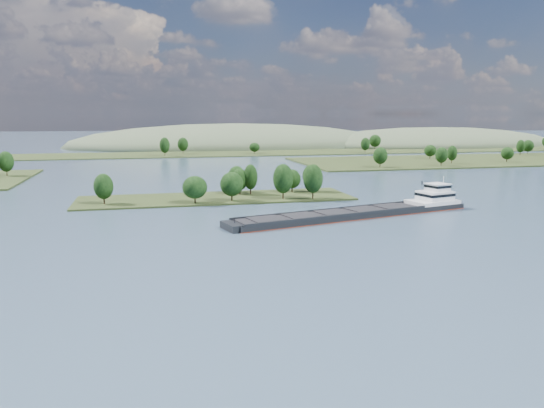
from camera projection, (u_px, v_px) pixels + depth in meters
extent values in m
plane|color=#395364|center=(246.00, 234.00, 138.05)|extent=(1800.00, 1800.00, 0.00)
cube|color=#253116|center=(216.00, 199.00, 195.58)|extent=(100.00, 30.00, 1.20)
cylinder|color=black|center=(283.00, 193.00, 191.58)|extent=(0.50, 0.50, 4.16)
ellipsoid|color=black|center=(283.00, 179.00, 190.69)|extent=(7.41, 7.41, 10.70)
cylinder|color=black|center=(237.00, 188.00, 208.68)|extent=(0.50, 0.50, 3.36)
ellipsoid|color=black|center=(237.00, 177.00, 207.96)|extent=(7.11, 7.11, 8.63)
cylinder|color=black|center=(232.00, 196.00, 187.53)|extent=(0.50, 0.50, 3.36)
ellipsoid|color=black|center=(232.00, 184.00, 186.82)|extent=(8.34, 8.34, 8.63)
cylinder|color=black|center=(240.00, 190.00, 202.35)|extent=(0.50, 0.50, 3.25)
ellipsoid|color=black|center=(240.00, 179.00, 201.65)|extent=(6.27, 6.27, 8.36)
cylinder|color=black|center=(195.00, 199.00, 182.75)|extent=(0.50, 0.50, 3.09)
ellipsoid|color=black|center=(195.00, 187.00, 182.09)|extent=(8.62, 8.62, 7.94)
cylinder|color=black|center=(104.00, 199.00, 180.72)|extent=(0.50, 0.50, 3.43)
ellipsoid|color=black|center=(103.00, 186.00, 179.98)|extent=(6.63, 6.63, 8.83)
cylinder|color=black|center=(251.00, 189.00, 202.28)|extent=(0.50, 0.50, 3.79)
ellipsoid|color=black|center=(251.00, 177.00, 201.47)|extent=(5.45, 5.45, 9.76)
cylinder|color=black|center=(311.00, 187.00, 209.46)|extent=(0.50, 0.50, 3.52)
ellipsoid|color=black|center=(311.00, 176.00, 208.71)|extent=(7.12, 7.12, 9.05)
cylinder|color=black|center=(313.00, 193.00, 192.38)|extent=(0.50, 0.50, 4.11)
ellipsoid|color=black|center=(313.00, 179.00, 191.50)|extent=(7.28, 7.28, 10.57)
cylinder|color=black|center=(292.00, 188.00, 208.43)|extent=(0.50, 0.50, 2.94)
ellipsoid|color=black|center=(292.00, 179.00, 207.80)|extent=(6.81, 6.81, 7.56)
cylinder|color=black|center=(7.00, 172.00, 261.43)|extent=(0.50, 0.50, 3.98)
ellipsoid|color=black|center=(6.00, 162.00, 260.58)|extent=(7.53, 7.53, 10.25)
cube|color=#253116|center=(527.00, 160.00, 363.38)|extent=(320.00, 90.00, 1.60)
cylinder|color=black|center=(380.00, 164.00, 303.08)|extent=(0.50, 0.50, 3.75)
ellipsoid|color=black|center=(380.00, 156.00, 302.28)|extent=(8.26, 8.26, 9.63)
cylinder|color=black|center=(528.00, 152.00, 404.37)|extent=(0.50, 0.50, 3.49)
ellipsoid|color=black|center=(528.00, 146.00, 403.62)|extent=(8.33, 8.33, 8.97)
cylinder|color=black|center=(507.00, 159.00, 336.99)|extent=(0.50, 0.50, 3.11)
ellipsoid|color=black|center=(507.00, 153.00, 336.33)|extent=(7.92, 7.92, 8.00)
cylinder|color=black|center=(441.00, 163.00, 311.67)|extent=(0.50, 0.50, 3.60)
ellipsoid|color=black|center=(442.00, 155.00, 310.91)|extent=(7.33, 7.33, 9.25)
cylinder|color=black|center=(452.00, 161.00, 326.35)|extent=(0.50, 0.50, 3.61)
ellipsoid|color=black|center=(452.00, 153.00, 325.58)|extent=(6.22, 6.22, 9.29)
cylinder|color=black|center=(430.00, 156.00, 361.28)|extent=(0.50, 0.50, 3.09)
ellipsoid|color=black|center=(430.00, 151.00, 360.62)|extent=(8.29, 8.29, 7.94)
cylinder|color=black|center=(520.00, 153.00, 392.63)|extent=(0.50, 0.50, 3.73)
ellipsoid|color=black|center=(521.00, 146.00, 391.83)|extent=(6.05, 6.05, 9.60)
cube|color=#253116|center=(179.00, 155.00, 406.50)|extent=(900.00, 60.00, 1.20)
cylinder|color=black|center=(365.00, 150.00, 419.56)|extent=(0.50, 0.50, 3.90)
ellipsoid|color=black|center=(365.00, 144.00, 418.72)|extent=(7.28, 7.28, 10.04)
cylinder|color=black|center=(183.00, 151.00, 410.07)|extent=(0.50, 0.50, 4.08)
ellipsoid|color=black|center=(183.00, 144.00, 409.20)|extent=(8.25, 8.25, 10.50)
cylinder|color=black|center=(375.00, 147.00, 460.13)|extent=(0.50, 0.50, 4.17)
ellipsoid|color=black|center=(375.00, 141.00, 459.24)|extent=(10.02, 10.02, 10.74)
cylinder|color=black|center=(255.00, 152.00, 410.38)|extent=(0.50, 0.50, 2.79)
ellipsoid|color=black|center=(255.00, 147.00, 409.79)|extent=(8.21, 8.21, 7.17)
cylinder|color=black|center=(165.00, 153.00, 387.18)|extent=(0.50, 0.50, 4.45)
ellipsoid|color=black|center=(165.00, 145.00, 386.23)|extent=(7.38, 7.38, 11.44)
ellipsoid|color=#445339|center=(435.00, 145.00, 533.24)|extent=(260.00, 140.00, 36.00)
ellipsoid|color=#445339|center=(234.00, 146.00, 516.13)|extent=(320.00, 160.00, 44.00)
cube|color=black|center=(355.00, 215.00, 161.69)|extent=(81.14, 29.68, 2.23)
cube|color=maroon|center=(355.00, 216.00, 161.77)|extent=(81.39, 29.93, 0.25)
cube|color=black|center=(324.00, 210.00, 162.09)|extent=(61.06, 15.77, 0.81)
cube|color=black|center=(343.00, 216.00, 153.41)|extent=(61.06, 15.77, 0.81)
cube|color=black|center=(333.00, 213.00, 157.77)|extent=(61.23, 23.73, 0.30)
cube|color=black|center=(266.00, 219.00, 147.53)|extent=(10.88, 10.30, 0.35)
cube|color=black|center=(301.00, 215.00, 152.63)|extent=(10.88, 10.30, 0.35)
cube|color=black|center=(333.00, 212.00, 157.72)|extent=(10.88, 10.30, 0.35)
cube|color=black|center=(363.00, 209.00, 162.82)|extent=(10.88, 10.30, 0.35)
cube|color=black|center=(392.00, 206.00, 167.92)|extent=(10.88, 10.30, 0.35)
cube|color=black|center=(231.00, 227.00, 142.86)|extent=(5.18, 9.59, 2.03)
cylinder|color=black|center=(235.00, 221.00, 143.09)|extent=(0.30, 0.30, 2.23)
cube|color=silver|center=(432.00, 202.00, 175.77)|extent=(18.11, 13.41, 1.22)
cube|color=silver|center=(435.00, 195.00, 175.89)|extent=(11.82, 10.35, 3.04)
cube|color=black|center=(435.00, 194.00, 175.82)|extent=(12.06, 10.59, 0.91)
cube|color=silver|center=(438.00, 187.00, 175.91)|extent=(7.39, 7.39, 2.23)
cube|color=black|center=(438.00, 186.00, 175.84)|extent=(7.63, 7.63, 0.81)
cube|color=silver|center=(438.00, 184.00, 175.71)|extent=(7.88, 7.88, 0.20)
cylinder|color=silver|center=(444.00, 180.00, 176.66)|extent=(0.25, 0.25, 2.64)
cylinder|color=black|center=(422.00, 183.00, 176.48)|extent=(0.62, 0.62, 1.22)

